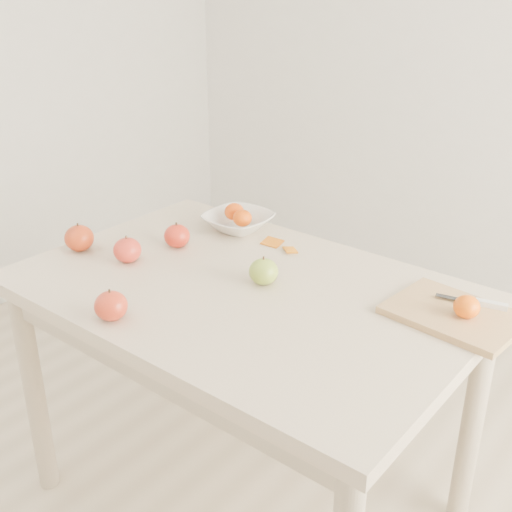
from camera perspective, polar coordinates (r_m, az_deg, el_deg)
The scene contains 15 objects.
ground at distance 2.14m, azimuth -0.90°, elevation -20.86°, with size 3.50×3.50×0.00m, color #C6B293.
table at distance 1.74m, azimuth -1.04°, elevation -5.60°, with size 1.20×0.80×0.75m.
cutting_board at distance 1.61m, azimuth 17.21°, elevation -5.00°, with size 0.30×0.22×0.02m, color tan.
board_tangerine at distance 1.58m, azimuth 18.22°, elevation -4.31°, with size 0.06×0.06×0.05m, color #DB4407.
fruit_bowl at distance 2.05m, azimuth -1.59°, elevation 3.07°, with size 0.21×0.21×0.05m, color white.
bowl_tangerine_near at distance 2.06m, azimuth -1.95°, elevation 3.97°, with size 0.06×0.06×0.06m, color #CB4507.
bowl_tangerine_far at distance 2.01m, azimuth -1.22°, elevation 3.40°, with size 0.06×0.06×0.05m, color #D63E07.
orange_peel_a at distance 1.94m, azimuth 1.45°, elevation 1.11°, with size 0.06×0.04×0.00m, color orange.
orange_peel_b at distance 1.90m, azimuth 3.07°, elevation 0.48°, with size 0.04×0.04×0.00m, color orange.
paring_knife at distance 1.65m, azimuth 19.71°, elevation -4.00°, with size 0.17×0.06×0.01m.
apple_green at distance 1.69m, azimuth 0.68°, elevation -1.39°, with size 0.08×0.08×0.07m, color olive.
apple_red_a at distance 1.93m, azimuth -7.04°, elevation 1.78°, with size 0.08×0.08×0.07m, color #9A0310.
apple_red_b at distance 1.85m, azimuth -11.36°, elevation 0.52°, with size 0.08×0.08×0.07m, color #A20914.
apple_red_d at distance 1.96m, azimuth -15.44°, elevation 1.55°, with size 0.09×0.09×0.08m, color maroon.
apple_red_c at distance 1.56m, azimuth -12.77°, elevation -4.34°, with size 0.08×0.08×0.07m, color #8C0808.
Camera 1 is at (0.97, -1.15, 1.52)m, focal length 45.00 mm.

